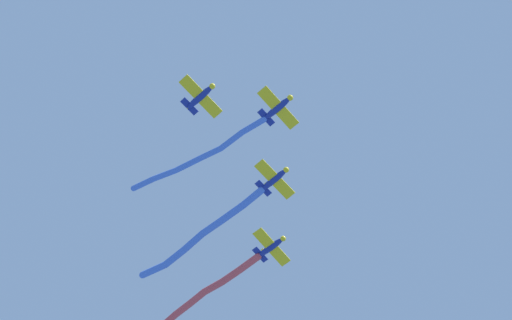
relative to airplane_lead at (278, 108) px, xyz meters
The scene contains 7 objects.
airplane_lead is the anchor object (origin of this frame).
smoke_trail_lead 11.27m from the airplane_lead, 47.79° to the left, with size 12.20×14.94×2.36m.
airplane_left_wing 8.88m from the airplane_lead, ahead, with size 4.80×5.34×1.47m.
smoke_trail_left_wing 18.77m from the airplane_lead, 20.71° to the left, with size 14.59×13.86×1.63m.
airplane_right_wing 8.88m from the airplane_lead, 89.84° to the left, with size 4.80×5.34×1.47m.
airplane_slot 17.76m from the airplane_lead, ahead, with size 4.95×5.19×1.47m.
smoke_trail_slot 28.27m from the airplane_lead, 14.01° to the left, with size 17.41×15.42×1.70m.
Camera 1 is at (-28.52, 5.74, 6.52)m, focal length 53.17 mm.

